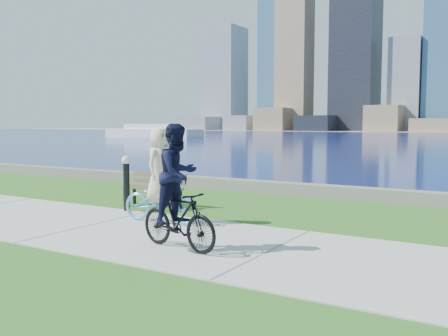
% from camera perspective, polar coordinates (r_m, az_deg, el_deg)
% --- Properties ---
extents(ground, '(320.00, 320.00, 0.00)m').
position_cam_1_polar(ground, '(8.16, 5.10, -9.58)').
color(ground, '#255A17').
rests_on(ground, ground).
extents(concrete_path, '(80.00, 3.50, 0.02)m').
position_cam_1_polar(concrete_path, '(8.15, 5.10, -9.51)').
color(concrete_path, '#A6A6A1').
rests_on(concrete_path, ground).
extents(seawall, '(90.00, 0.50, 0.35)m').
position_cam_1_polar(seawall, '(13.87, 16.42, -2.94)').
color(seawall, slate).
rests_on(seawall, ground).
extents(ferry_near, '(14.92, 4.26, 2.02)m').
position_cam_1_polar(ferry_near, '(73.70, -8.09, 4.10)').
color(ferry_near, white).
rests_on(ferry_near, ground).
extents(park_bench, '(1.65, 0.62, 0.84)m').
position_cam_1_polar(park_bench, '(12.51, -7.96, -2.05)').
color(park_bench, black).
rests_on(park_bench, ground).
extents(bollard_lamp, '(0.21, 0.21, 1.32)m').
position_cam_1_polar(bollard_lamp, '(11.92, -11.09, -1.31)').
color(bollard_lamp, black).
rests_on(bollard_lamp, ground).
extents(cyclist_woman, '(0.72, 1.79, 1.96)m').
position_cam_1_polar(cyclist_woman, '(10.36, -7.32, -2.23)').
color(cyclist_woman, '#57ABD4').
rests_on(cyclist_woman, ground).
extents(cyclist_man, '(0.73, 1.69, 2.04)m').
position_cam_1_polar(cyclist_man, '(8.10, -5.29, -3.30)').
color(cyclist_man, black).
rests_on(cyclist_man, ground).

